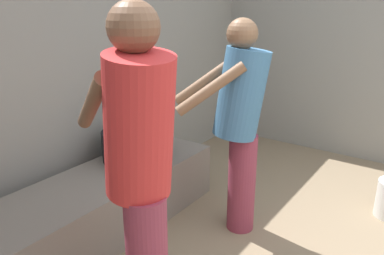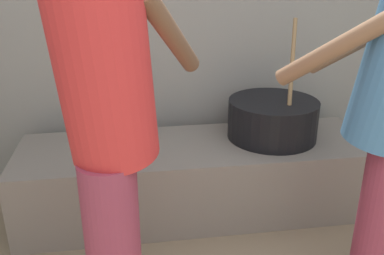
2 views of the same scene
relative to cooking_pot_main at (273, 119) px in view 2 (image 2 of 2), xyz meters
name	(u,v)px [view 2 (image 2 of 2)]	position (x,y,z in m)	size (l,w,h in m)	color
block_enclosure_rear	(225,35)	(-0.19, 0.48, 0.42)	(5.02, 0.20, 1.92)	gray
hearth_ledge	(197,177)	(-0.46, -0.04, -0.33)	(2.03, 0.60, 0.43)	slate
cooking_pot_main	(273,119)	(0.00, 0.00, 0.00)	(0.52, 0.52, 0.68)	black
cook_in_red_shirt	(108,117)	(-0.90, -0.90, 0.39)	(0.59, 0.74, 1.63)	#8C3347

